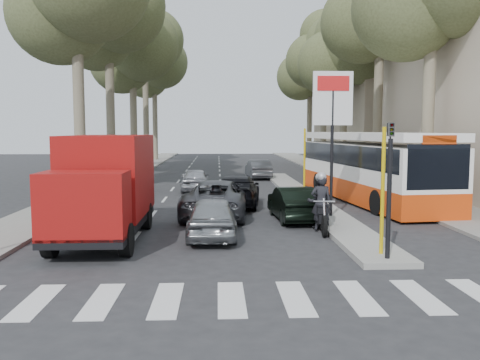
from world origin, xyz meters
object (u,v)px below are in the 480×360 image
Objects in this scene: dark_hatchback at (293,203)px; red_truck at (105,185)px; motorcycle at (320,204)px; silver_hatchback at (212,217)px; city_bus at (368,165)px.

dark_hatchback is 7.18m from red_truck.
silver_hatchback is at bearing -161.14° from motorcycle.
red_truck is 2.55× the size of motorcycle.
city_bus is at bearing -131.97° from silver_hatchback.
dark_hatchback is 0.64× the size of red_truck.
city_bus reaches higher than motorcycle.
silver_hatchback is at bearing -138.61° from city_bus.
city_bus reaches higher than dark_hatchback.
silver_hatchback is 11.09m from city_bus.
dark_hatchback is 1.64× the size of motorcycle.
silver_hatchback is at bearing 41.02° from dark_hatchback.
dark_hatchback is 6.84m from city_bus.
dark_hatchback is 0.30× the size of city_bus.
red_truck is at bearing 3.00° from silver_hatchback.
dark_hatchback is 2.18m from motorcycle.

